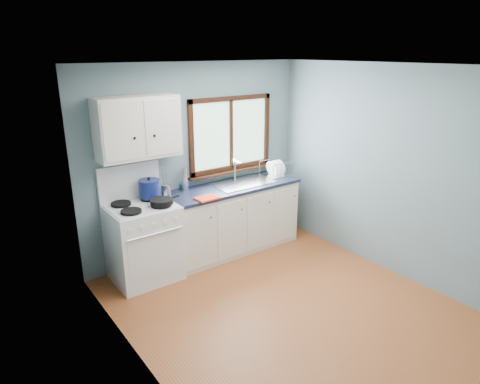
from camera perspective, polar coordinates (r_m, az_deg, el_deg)
floor at (r=4.82m, az=6.05°, el=-14.99°), size 3.20×3.60×0.02m
ceiling at (r=4.02m, az=7.31°, el=16.52°), size 3.20×3.60×0.02m
wall_back at (r=5.66m, az=-5.87°, el=4.20°), size 3.20×0.02×2.50m
wall_front at (r=3.28m, az=28.76°, el=-9.04°), size 3.20×0.02×2.50m
wall_left at (r=3.44m, az=-13.68°, el=-5.89°), size 0.02×3.60×2.50m
wall_right at (r=5.44m, az=19.26°, el=2.65°), size 0.02×3.60×2.50m
gas_range at (r=5.22m, az=-12.75°, el=-6.25°), size 0.76×0.69×1.36m
base_cabinets at (r=5.85m, az=-1.01°, el=-3.90°), size 1.85×0.60×0.88m
countertop at (r=5.68m, az=-1.03°, el=0.67°), size 1.89×0.64×0.04m
sink at (r=5.79m, az=0.42°, el=0.61°), size 0.84×0.46×0.44m
window at (r=5.85m, az=-1.21°, el=7.04°), size 1.36×0.10×1.03m
upper_cabinets at (r=5.01m, az=-13.47°, el=8.36°), size 0.95×0.35×0.70m
skillet at (r=4.97m, az=-10.39°, el=-1.22°), size 0.42×0.33×0.05m
stockpot at (r=5.18m, az=-11.98°, el=0.48°), size 0.27×0.27×0.25m
utensil_crock at (r=5.30m, az=-9.88°, el=0.22°), size 0.15×0.15×0.39m
thermos at (r=5.49m, az=-7.38°, el=1.74°), size 0.09×0.09×0.30m
soap_bottle at (r=5.52m, az=-7.16°, el=1.65°), size 0.11×0.11×0.26m
dish_towel at (r=5.18m, az=-4.40°, el=-0.82°), size 0.28×0.21×0.02m
dish_rack at (r=6.15m, az=4.86°, el=2.78°), size 0.43×0.33×0.22m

